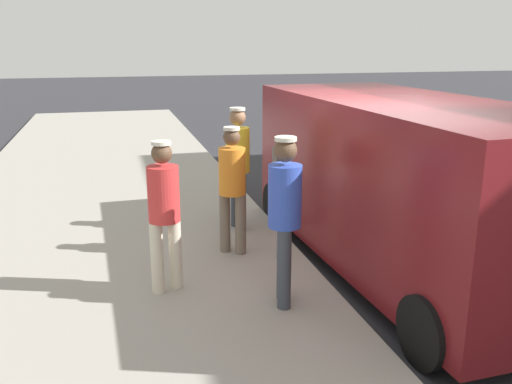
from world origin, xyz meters
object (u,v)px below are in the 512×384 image
at_px(pedestrian_in_yellow, 238,160).
at_px(parked_van, 403,180).
at_px(parking_meter_near, 280,180).
at_px(pedestrian_in_red, 164,207).
at_px(pedestrian_in_blue, 285,210).
at_px(pedestrian_in_orange, 232,183).

xyz_separation_m(pedestrian_in_yellow, parked_van, (-1.72, 1.60, -0.02)).
distance_m(parking_meter_near, parked_van, 1.53).
height_order(pedestrian_in_red, pedestrian_in_yellow, pedestrian_in_yellow).
distance_m(parking_meter_near, pedestrian_in_blue, 1.22).
bearing_deg(parked_van, pedestrian_in_blue, 25.84).
distance_m(pedestrian_in_blue, pedestrian_in_orange, 1.57).
xyz_separation_m(parking_meter_near, pedestrian_in_yellow, (0.22, -1.30, -0.01)).
height_order(parking_meter_near, pedestrian_in_orange, pedestrian_in_orange).
distance_m(parking_meter_near, pedestrian_in_orange, 0.64).
height_order(pedestrian_in_orange, pedestrian_in_yellow, pedestrian_in_yellow).
bearing_deg(pedestrian_in_yellow, parked_van, 137.06).
relative_size(parking_meter_near, parked_van, 0.29).
bearing_deg(pedestrian_in_orange, pedestrian_in_yellow, -107.26).
bearing_deg(parking_meter_near, pedestrian_in_yellow, -80.20).
height_order(parking_meter_near, pedestrian_in_yellow, pedestrian_in_yellow).
distance_m(pedestrian_in_blue, pedestrian_in_yellow, 2.48).
xyz_separation_m(pedestrian_in_red, pedestrian_in_yellow, (-1.24, -1.85, 0.06)).
bearing_deg(parked_van, pedestrian_in_yellow, -42.94).
relative_size(pedestrian_in_orange, parked_van, 0.31).
bearing_deg(parking_meter_near, pedestrian_in_blue, 75.14).
relative_size(pedestrian_in_red, parked_van, 0.32).
xyz_separation_m(pedestrian_in_blue, pedestrian_in_red, (1.15, -0.64, -0.07)).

